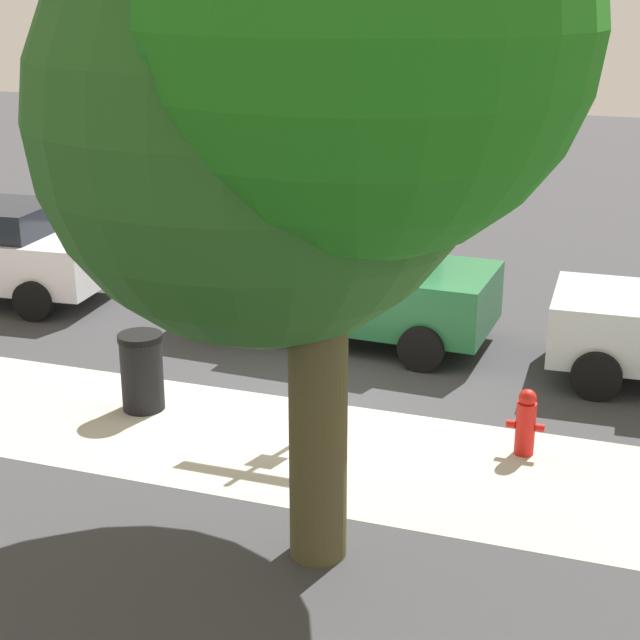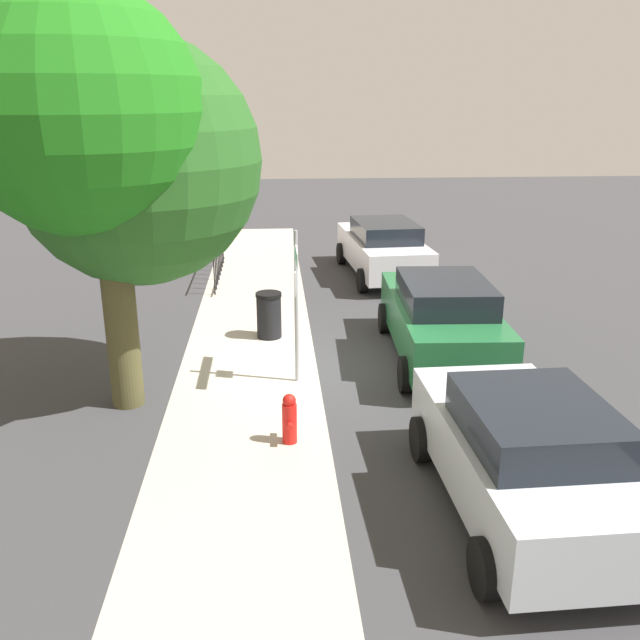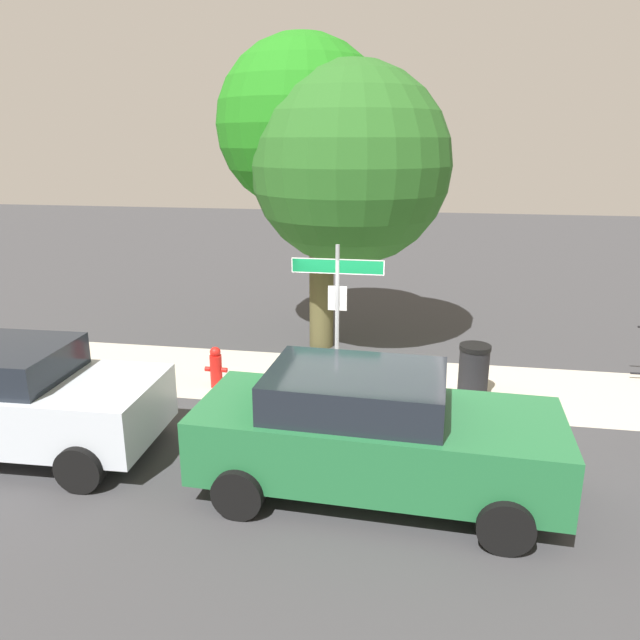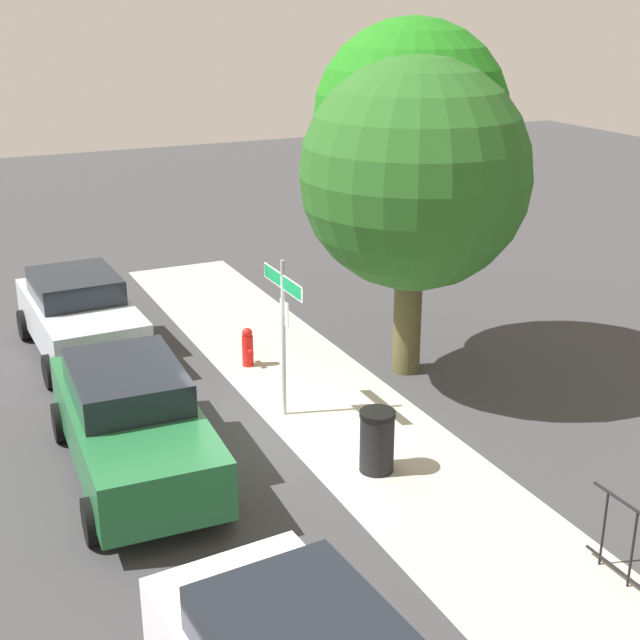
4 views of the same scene
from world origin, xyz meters
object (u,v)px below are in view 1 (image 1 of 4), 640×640
fire_hydrant (526,422)px  trash_bin (142,371)px  shade_tree (298,81)px  car_green (341,281)px  street_sign (338,267)px

fire_hydrant → trash_bin: 4.65m
shade_tree → trash_bin: (2.93, -2.30, -3.77)m
shade_tree → car_green: shade_tree is taller
street_sign → car_green: 3.13m
fire_hydrant → trash_bin: (4.63, 0.30, 0.11)m
fire_hydrant → car_green: bearing=-43.9°
street_sign → fire_hydrant: bearing=175.0°
shade_tree → fire_hydrant: size_ratio=8.31×
street_sign → shade_tree: 3.70m
street_sign → trash_bin: 2.80m
shade_tree → trash_bin: 5.30m
car_green → fire_hydrant: size_ratio=5.93×
street_sign → trash_bin: street_sign is taller
street_sign → shade_tree: shade_tree is taller
trash_bin → car_green: bearing=-114.3°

